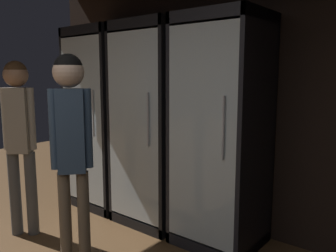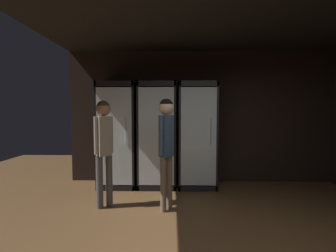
{
  "view_description": "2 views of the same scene",
  "coord_description": "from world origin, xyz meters",
  "views": [
    {
      "loc": [
        1.24,
        -0.02,
        1.56
      ],
      "look_at": [
        -0.6,
        2.24,
        1.12
      ],
      "focal_mm": 36.71,
      "sensor_mm": 36.0,
      "label": 1
    },
    {
      "loc": [
        -0.81,
        -2.09,
        1.51
      ],
      "look_at": [
        -0.88,
        2.25,
        1.25
      ],
      "focal_mm": 25.29,
      "sensor_mm": 36.0,
      "label": 2
    }
  ],
  "objects": [
    {
      "name": "cooler_center",
      "position": [
        -0.31,
        2.69,
        1.02
      ],
      "size": [
        0.74,
        0.69,
        2.09
      ],
      "color": "black",
      "rests_on": "ground"
    },
    {
      "name": "cooler_left",
      "position": [
        -1.1,
        2.69,
        1.02
      ],
      "size": [
        0.74,
        0.69,
        2.09
      ],
      "color": "black",
      "rests_on": "ground"
    },
    {
      "name": "shopper_far",
      "position": [
        -0.89,
        1.46,
        1.13
      ],
      "size": [
        0.23,
        0.25,
        1.71
      ],
      "color": "#72604C",
      "rests_on": "ground"
    },
    {
      "name": "cooler_far_left",
      "position": [
        -1.9,
        2.69,
        1.02
      ],
      "size": [
        0.74,
        0.69,
        2.09
      ],
      "color": "black",
      "rests_on": "ground"
    },
    {
      "name": "shopper_near",
      "position": [
        -1.88,
        1.58,
        1.05
      ],
      "size": [
        0.26,
        0.25,
        1.69
      ],
      "color": "#4C4C4C",
      "rests_on": "ground"
    },
    {
      "name": "wall_back",
      "position": [
        0.0,
        3.03,
        1.4
      ],
      "size": [
        6.0,
        0.06,
        2.8
      ],
      "primitive_type": "cube",
      "color": "black",
      "rests_on": "ground"
    }
  ]
}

